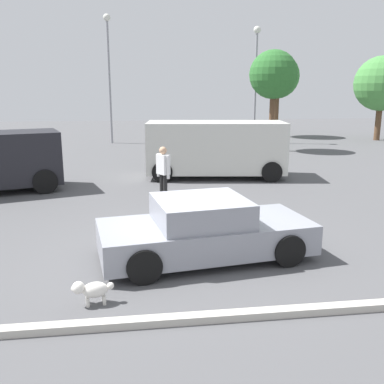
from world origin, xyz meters
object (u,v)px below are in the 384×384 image
light_post_mid (109,59)px  light_post_near (256,66)px  dog (92,290)px  pedestrian (163,169)px  van_white (216,147)px  sedan_foreground (204,230)px

light_post_mid → light_post_near: bearing=-6.7°
light_post_mid → dog: bearing=-88.4°
pedestrian → light_post_mid: bearing=65.2°
pedestrian → light_post_mid: 15.93m
dog → light_post_near: light_post_near is taller
light_post_near → pedestrian: bearing=-115.6°
van_white → pedestrian: bearing=-115.3°
light_post_near → van_white: bearing=-113.0°
sedan_foreground → pedestrian: bearing=87.7°
light_post_near → light_post_mid: light_post_mid is taller
sedan_foreground → light_post_near: bearing=63.2°
pedestrian → light_post_near: bearing=31.4°
sedan_foreground → dog: bearing=-148.9°
sedan_foreground → van_white: 8.41m
sedan_foreground → light_post_near: light_post_near is taller
sedan_foreground → van_white: bearing=69.3°
dog → light_post_mid: 22.14m
dog → van_white: bearing=-119.8°
dog → light_post_mid: light_post_mid is taller
sedan_foreground → light_post_mid: size_ratio=0.57×
light_post_near → light_post_mid: 9.07m
dog → light_post_near: 22.64m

